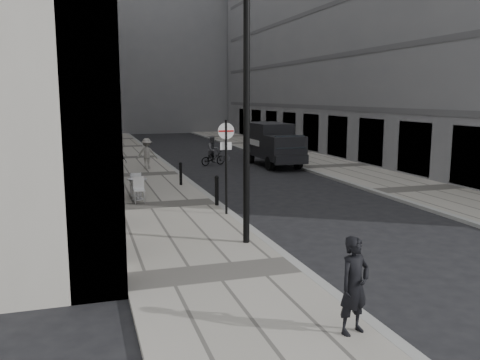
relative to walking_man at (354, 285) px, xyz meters
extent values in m
plane|color=black|center=(0.54, 0.86, -0.95)|extent=(120.00, 120.00, 0.00)
cube|color=#9A948B|center=(-1.46, 18.86, -0.89)|extent=(4.00, 60.00, 0.12)
cube|color=#9A948B|center=(9.54, 18.86, -0.89)|extent=(4.00, 60.00, 0.12)
cube|color=#BCB7AB|center=(-5.46, 25.36, 8.05)|extent=(4.00, 45.00, 18.00)
cube|color=slate|center=(14.54, 25.36, 9.05)|extent=(6.00, 45.00, 20.00)
cube|color=slate|center=(2.04, 56.86, 10.05)|extent=(24.00, 16.00, 22.00)
imported|color=black|center=(0.00, 0.00, 0.00)|extent=(0.69, 0.55, 1.66)
cylinder|color=black|center=(0.34, 9.03, 0.75)|extent=(0.08, 0.08, 3.16)
cylinder|color=white|center=(0.34, 9.03, 1.97)|extent=(0.54, 0.11, 0.54)
cube|color=#B21414|center=(0.34, 9.01, 1.97)|extent=(0.49, 0.09, 0.05)
cube|color=white|center=(0.34, 9.06, 1.47)|extent=(0.38, 0.08, 0.25)
cylinder|color=black|center=(-0.06, 5.62, 2.43)|extent=(0.17, 0.17, 6.52)
cylinder|color=black|center=(-0.06, 15.12, -0.35)|extent=(0.13, 0.13, 0.96)
cylinder|color=black|center=(0.39, 10.49, -0.32)|extent=(0.14, 0.14, 1.02)
cylinder|color=black|center=(5.62, 18.91, -0.56)|extent=(0.28, 0.78, 0.78)
cylinder|color=black|center=(7.33, 18.92, -0.56)|extent=(0.28, 0.78, 0.78)
cylinder|color=black|center=(5.61, 22.23, -0.56)|extent=(0.28, 0.78, 0.78)
cylinder|color=black|center=(7.32, 22.23, -0.56)|extent=(0.28, 0.78, 0.78)
cube|color=black|center=(6.47, 21.45, 0.56)|extent=(1.96, 3.51, 1.95)
cube|color=black|center=(6.48, 18.82, 0.27)|extent=(1.95, 1.76, 1.36)
cube|color=#1E2328|center=(6.48, 18.09, 0.66)|extent=(1.71, 0.35, 0.72)
imported|color=black|center=(3.17, 21.94, -0.53)|extent=(1.69, 1.04, 0.84)
imported|color=#4D4C51|center=(3.17, 21.94, -0.02)|extent=(0.92, 0.81, 1.58)
imported|color=#535358|center=(-2.78, 16.84, 0.07)|extent=(1.08, 0.51, 1.79)
imported|color=#9B958F|center=(-0.84, 20.83, 0.01)|extent=(1.20, 0.87, 1.67)
imported|color=black|center=(-3.06, 18.45, 0.13)|extent=(1.03, 0.76, 1.93)
cylinder|color=#BDBDC0|center=(-2.26, 13.09, -0.82)|extent=(0.40, 0.40, 0.03)
cylinder|color=#BDBDC0|center=(-2.26, 13.09, -0.48)|extent=(0.06, 0.06, 0.68)
cylinder|color=#BDBDC0|center=(-2.26, 13.09, -0.14)|extent=(0.64, 0.64, 0.03)
cylinder|color=#A2A2A4|center=(-3.06, 17.92, -0.81)|extent=(0.48, 0.48, 0.03)
cylinder|color=#A2A2A4|center=(-3.06, 17.92, -0.41)|extent=(0.07, 0.07, 0.81)
cylinder|color=#A2A2A4|center=(-3.06, 17.92, -0.01)|extent=(0.77, 0.77, 0.03)
cylinder|color=silver|center=(-2.26, 12.36, -0.81)|extent=(0.47, 0.47, 0.03)
cylinder|color=silver|center=(-2.26, 12.36, -0.42)|extent=(0.06, 0.06, 0.79)
cylinder|color=silver|center=(-2.26, 12.36, -0.03)|extent=(0.75, 0.75, 0.03)
camera|label=1|loc=(-4.19, -7.08, 3.09)|focal=38.00mm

